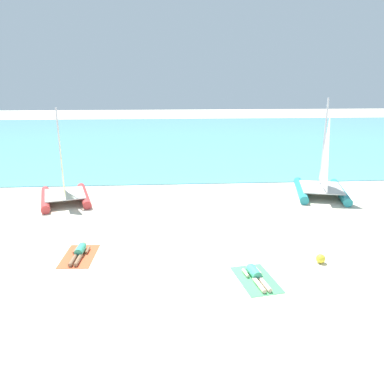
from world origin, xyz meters
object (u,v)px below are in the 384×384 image
at_px(towel_left, 79,256).
at_px(beach_ball, 321,259).
at_px(sunbather_left, 79,252).
at_px(sailboat_teal, 322,182).
at_px(sailboat_red, 64,189).
at_px(towel_right, 256,279).
at_px(sunbather_right, 255,275).

height_order(towel_left, beach_ball, beach_ball).
bearing_deg(sunbather_left, towel_left, -90.00).
xyz_separation_m(towel_left, beach_ball, (8.42, -1.08, 0.15)).
relative_size(towel_left, beach_ball, 5.99).
bearing_deg(sailboat_teal, beach_ball, -97.97).
relative_size(sailboat_teal, sunbather_left, 3.31).
xyz_separation_m(sailboat_red, towel_left, (2.09, -6.47, -0.70)).
xyz_separation_m(towel_right, beach_ball, (2.48, 0.97, 0.15)).
distance_m(sailboat_teal, towel_right, 10.35).
height_order(towel_left, towel_right, same).
xyz_separation_m(sailboat_red, sunbather_right, (8.02, -8.46, -0.58)).
bearing_deg(sunbather_left, sunbather_right, -16.66).
relative_size(towel_right, sunbather_right, 1.21).
bearing_deg(towel_left, towel_right, -19.06).
height_order(towel_left, sunbather_right, sunbather_right).
bearing_deg(sailboat_teal, sunbather_right, -108.98).
bearing_deg(sunbather_right, beach_ball, 10.48).
relative_size(sunbather_right, beach_ball, 4.94).
relative_size(towel_left, sunbather_left, 1.21).
height_order(sailboat_red, sunbather_right, sailboat_red).
relative_size(sailboat_red, beach_ball, 15.00).
distance_m(sunbather_left, sunbather_right, 6.28).
bearing_deg(sailboat_red, beach_ball, -52.27).
distance_m(towel_left, sunbather_right, 6.26).
bearing_deg(sunbather_right, sunbather_left, 151.32).
distance_m(sailboat_teal, sunbather_right, 10.29).
bearing_deg(sailboat_red, towel_left, -88.66).
relative_size(sunbather_left, sunbather_right, 1.00).
xyz_separation_m(towel_right, sunbather_right, (-0.01, 0.07, 0.13)).
height_order(sailboat_red, beach_ball, sailboat_red).
bearing_deg(sunbather_right, sailboat_red, 123.92).
height_order(sunbather_left, sunbather_right, same).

